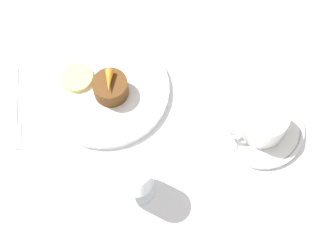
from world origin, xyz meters
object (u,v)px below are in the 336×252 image
object	(u,v)px
fork	(15,116)
coffee_cup	(264,122)
dinner_plate	(106,89)
wine_glass	(135,176)
dessert_cake	(111,88)

from	to	relation	value
fork	coffee_cup	bearing A→B (deg)	157.50
dinner_plate	coffee_cup	bearing A→B (deg)	145.01
wine_glass	dessert_cake	world-z (taller)	wine_glass
wine_glass	dinner_plate	bearing A→B (deg)	-90.28
dessert_cake	fork	bearing A→B (deg)	-5.02
wine_glass	dessert_cake	bearing A→B (deg)	-92.66
dinner_plate	coffee_cup	xyz separation A→B (m)	(-0.25, 0.17, 0.03)
coffee_cup	wine_glass	xyz separation A→B (m)	(0.25, 0.03, 0.03)
coffee_cup	wine_glass	bearing A→B (deg)	7.33
dinner_plate	wine_glass	size ratio (longest dim) A/B	2.29
wine_glass	fork	world-z (taller)	wine_glass
dinner_plate	dessert_cake	xyz separation A→B (m)	(-0.01, 0.01, 0.02)
fork	dessert_cake	world-z (taller)	dessert_cake
dinner_plate	dessert_cake	world-z (taller)	dessert_cake
fork	dessert_cake	xyz separation A→B (m)	(-0.19, 0.02, 0.03)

